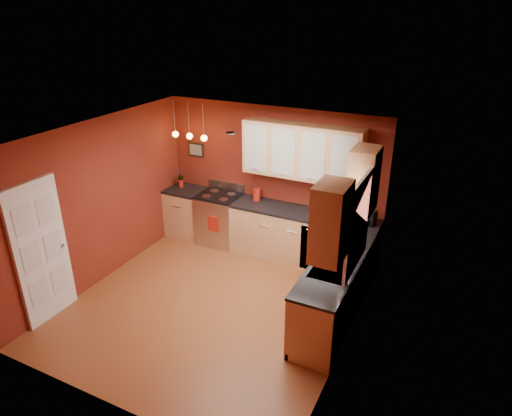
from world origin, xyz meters
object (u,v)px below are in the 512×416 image
at_px(red_canister, 257,194).
at_px(soap_pump, 346,278).
at_px(gas_range, 220,218).
at_px(sink, 333,270).
at_px(coffee_maker, 370,218).

height_order(red_canister, soap_pump, red_canister).
xyz_separation_m(gas_range, red_canister, (0.71, 0.12, 0.57)).
height_order(sink, coffee_maker, sink).
xyz_separation_m(gas_range, sink, (2.62, -1.50, 0.43)).
xyz_separation_m(gas_range, soap_pump, (2.87, -1.79, 0.54)).
bearing_deg(gas_range, soap_pump, -31.97).
xyz_separation_m(coffee_maker, soap_pump, (0.12, -1.80, -0.03)).
distance_m(sink, soap_pump, 0.40).
xyz_separation_m(red_canister, coffee_maker, (2.04, -0.11, 0.00)).
bearing_deg(red_canister, coffee_maker, -3.13).
bearing_deg(coffee_maker, sink, -76.36).
relative_size(gas_range, soap_pump, 6.84).
xyz_separation_m(sink, soap_pump, (0.25, -0.29, 0.11)).
bearing_deg(soap_pump, gas_range, 148.03).
distance_m(red_canister, coffee_maker, 2.04).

